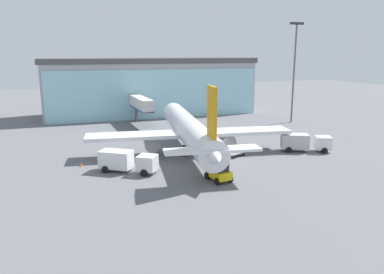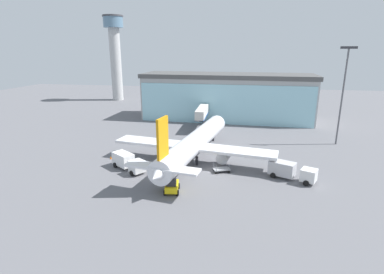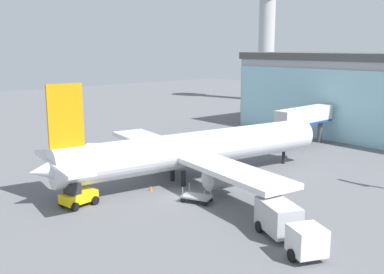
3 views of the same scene
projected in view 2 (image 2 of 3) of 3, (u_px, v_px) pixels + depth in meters
The scene contains 12 objects.
ground at pixel (211, 171), 51.46m from camera, with size 240.00×240.00×0.00m, color slate.
terminal_building at pixel (227, 97), 88.84m from camera, with size 50.20×16.42×13.41m.
jet_bridge at pixel (202, 113), 77.47m from camera, with size 2.43×11.74×5.74m.
control_tower at pixel (115, 50), 119.83m from camera, with size 8.04×8.04×33.10m.
apron_light_mast at pixel (343, 89), 62.67m from camera, with size 3.20×0.40×20.70m.
airplane at pixel (194, 143), 55.11m from camera, with size 30.25×35.24×11.13m.
catering_truck at pixel (128, 161), 51.58m from camera, with size 7.22×6.04×2.65m.
fuel_truck at pixel (290, 171), 47.66m from camera, with size 7.54×5.10×2.65m.
baggage_cart at pixel (221, 169), 50.80m from camera, with size 3.20×2.57×1.50m.
pushback_tug at pixel (172, 186), 43.39m from camera, with size 2.58×3.43×2.30m.
safety_cone_nose at pixel (188, 171), 50.66m from camera, with size 0.36×0.36×0.55m, color orange.
safety_cone_wingtip at pixel (111, 158), 56.94m from camera, with size 0.36×0.36×0.55m, color orange.
Camera 2 is at (4.94, -47.67, 19.87)m, focal length 28.00 mm.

